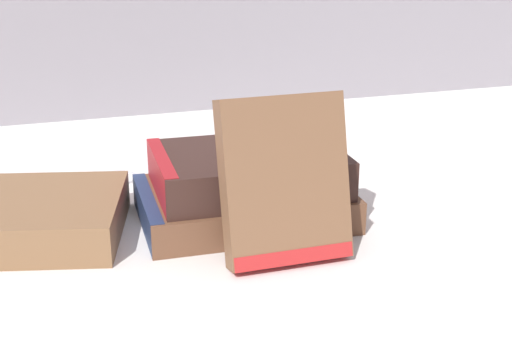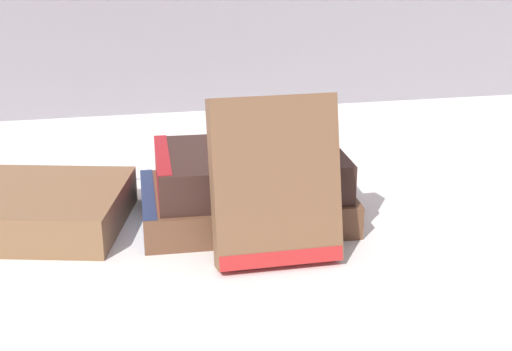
% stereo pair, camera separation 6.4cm
% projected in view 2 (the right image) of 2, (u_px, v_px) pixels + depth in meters
% --- Properties ---
extents(ground_plane, '(3.00, 3.00, 0.00)m').
position_uv_depth(ground_plane, '(233.00, 219.00, 0.67)').
color(ground_plane, silver).
extents(book_flat_bottom, '(0.19, 0.14, 0.03)m').
position_uv_depth(book_flat_bottom, '(239.00, 203.00, 0.67)').
color(book_flat_bottom, brown).
rests_on(book_flat_bottom, ground_plane).
extents(book_flat_top, '(0.17, 0.13, 0.04)m').
position_uv_depth(book_flat_top, '(243.00, 169.00, 0.66)').
color(book_flat_top, '#331E19').
rests_on(book_flat_top, book_flat_bottom).
extents(book_side_left, '(0.22, 0.18, 0.04)m').
position_uv_depth(book_side_left, '(10.00, 208.00, 0.65)').
color(book_side_left, brown).
rests_on(book_side_left, ground_plane).
extents(book_leaning_front, '(0.10, 0.06, 0.14)m').
position_uv_depth(book_leaning_front, '(275.00, 187.00, 0.57)').
color(book_leaning_front, brown).
rests_on(book_leaning_front, ground_plane).
extents(pocket_watch, '(0.05, 0.05, 0.01)m').
position_uv_depth(pocket_watch, '(268.00, 147.00, 0.65)').
color(pocket_watch, silver).
rests_on(pocket_watch, book_flat_top).
extents(reading_glasses, '(0.11, 0.06, 0.00)m').
position_uv_depth(reading_glasses, '(157.00, 172.00, 0.79)').
color(reading_glasses, '#ADADB2').
rests_on(reading_glasses, ground_plane).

